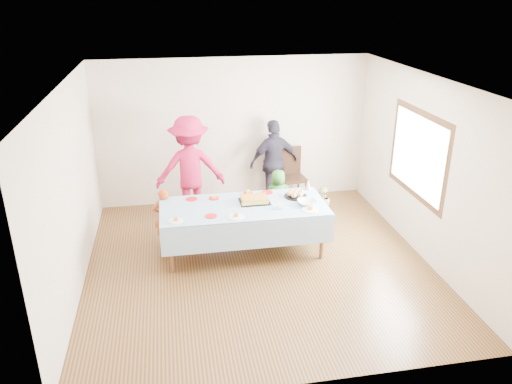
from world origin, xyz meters
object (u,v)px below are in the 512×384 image
dining_chair (291,172)px  adult_left (190,169)px  birthday_cake (254,200)px  party_table (244,209)px

dining_chair → adult_left: adult_left is taller
dining_chair → birthday_cake: bearing=-127.4°
party_table → adult_left: (-0.72, 1.40, 0.20)m
dining_chair → adult_left: bearing=-174.2°
birthday_cake → adult_left: 1.57m
party_table → dining_chair: 2.19m
birthday_cake → dining_chair: size_ratio=0.44×
party_table → birthday_cake: bearing=30.6°
party_table → dining_chair: size_ratio=2.39×
party_table → adult_left: 1.58m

